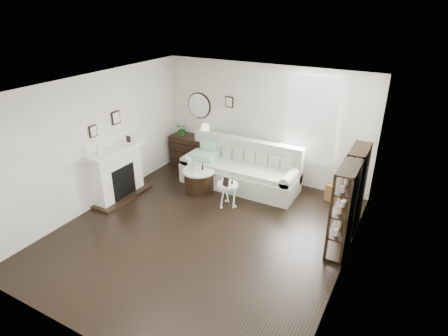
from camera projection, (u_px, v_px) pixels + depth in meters
The scene contains 18 objects.
room at pixel (295, 118), 8.16m from camera, with size 5.50×5.50×5.50m.
fireplace at pixel (118, 175), 8.01m from camera, with size 0.50×1.40×1.84m.
shelf_unit_far at pixel (354, 188), 6.88m from camera, with size 0.30×0.80×1.60m.
shelf_unit_near at pixel (343, 211), 6.16m from camera, with size 0.30×0.80×1.60m.
sofa at pixel (241, 171), 8.62m from camera, with size 2.70×0.93×1.05m.
quilt at pixel (205, 156), 8.78m from camera, with size 0.55×0.45×0.14m, color #289372.
suitcase at pixel (338, 195), 7.90m from camera, with size 0.57×0.19×0.38m, color brown.
dresser at pixel (194, 152), 9.57m from camera, with size 1.20×0.52×0.80m.
table_lamp at pixel (205, 132), 9.17m from camera, with size 0.25×0.25×0.39m, color beige, non-canonical shape.
potted_plant at pixel (182, 129), 9.42m from camera, with size 0.29×0.26×0.33m, color #1E4F16.
drum_table at pixel (199, 180), 8.42m from camera, with size 0.71×0.71×0.50m.
pedestal_table at pixel (228, 186), 7.67m from camera, with size 0.44×0.44×0.53m.
eiffel_drum at pixel (203, 166), 8.29m from camera, with size 0.12×0.12×0.20m, color black, non-canonical shape.
bottle_drum at pixel (190, 163), 8.27m from camera, with size 0.08×0.08×0.33m, color silver.
card_frame_drum at pixel (192, 169), 8.16m from camera, with size 0.14×0.01×0.18m, color silver.
eiffel_ped at pixel (232, 180), 7.60m from camera, with size 0.10×0.10×0.17m, color black, non-canonical shape.
flask_ped at pixel (225, 178), 7.65m from camera, with size 0.12×0.12×0.23m, color silver, non-canonical shape.
card_frame_ped at pixel (226, 182), 7.51m from camera, with size 0.14×0.01×0.19m, color black.
Camera 1 is at (3.15, -4.95, 4.01)m, focal length 30.00 mm.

